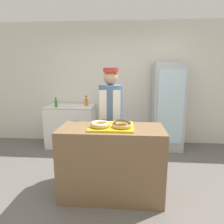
{
  "coord_description": "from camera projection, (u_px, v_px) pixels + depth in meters",
  "views": [
    {
      "loc": [
        0.19,
        -2.43,
        1.66
      ],
      "look_at": [
        0.0,
        0.1,
        1.13
      ],
      "focal_mm": 32.0,
      "sensor_mm": 36.0,
      "label": 1
    }
  ],
  "objects": [
    {
      "name": "bottle_green",
      "position": [
        56.0,
        104.0,
        4.14
      ],
      "size": [
        0.06,
        0.06,
        0.2
      ],
      "color": "#2D8C38",
      "rests_on": "chest_freezer"
    },
    {
      "name": "brownie_back_left",
      "position": [
        104.0,
        121.0,
        2.69
      ],
      "size": [
        0.1,
        0.1,
        0.03
      ],
      "color": "black",
      "rests_on": "serving_tray"
    },
    {
      "name": "donut_chocolate_glaze",
      "position": [
        122.0,
        125.0,
        2.45
      ],
      "size": [
        0.25,
        0.25,
        0.06
      ],
      "color": "tan",
      "rests_on": "serving_tray"
    },
    {
      "name": "display_counter",
      "position": [
        111.0,
        162.0,
        2.63
      ],
      "size": [
        1.33,
        0.6,
        0.95
      ],
      "color": "brown",
      "rests_on": "ground_plane"
    },
    {
      "name": "beverage_fridge",
      "position": [
        168.0,
        107.0,
        4.17
      ],
      "size": [
        0.62,
        0.59,
        1.82
      ],
      "color": "#ADB2B7",
      "rests_on": "ground_plane"
    },
    {
      "name": "brownie_back_right",
      "position": [
        121.0,
        121.0,
        2.67
      ],
      "size": [
        0.1,
        0.1,
        0.03
      ],
      "color": "black",
      "rests_on": "serving_tray"
    },
    {
      "name": "serving_tray",
      "position": [
        111.0,
        127.0,
        2.53
      ],
      "size": [
        0.55,
        0.46,
        0.02
      ],
      "color": "yellow",
      "rests_on": "display_counter"
    },
    {
      "name": "baker_person",
      "position": [
        111.0,
        119.0,
        3.19
      ],
      "size": [
        0.37,
        0.37,
        1.7
      ],
      "color": "#4C4C51",
      "rests_on": "ground_plane"
    },
    {
      "name": "bottle_orange",
      "position": [
        86.0,
        102.0,
        4.31
      ],
      "size": [
        0.08,
        0.08,
        0.21
      ],
      "color": "orange",
      "rests_on": "chest_freezer"
    },
    {
      "name": "chest_freezer",
      "position": [
        71.0,
        126.0,
        4.43
      ],
      "size": [
        1.01,
        0.63,
        0.9
      ],
      "color": "white",
      "rests_on": "ground_plane"
    },
    {
      "name": "wall_back",
      "position": [
        119.0,
        84.0,
        4.53
      ],
      "size": [
        8.0,
        0.06,
        2.7
      ],
      "color": "silver",
      "rests_on": "ground_plane"
    },
    {
      "name": "ground_plane",
      "position": [
        111.0,
        194.0,
        2.73
      ],
      "size": [
        14.0,
        14.0,
        0.0
      ],
      "primitive_type": "plane",
      "color": "#66605B"
    },
    {
      "name": "donut_light_glaze",
      "position": [
        100.0,
        124.0,
        2.47
      ],
      "size": [
        0.25,
        0.25,
        0.06
      ],
      "color": "tan",
      "rests_on": "serving_tray"
    }
  ]
}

